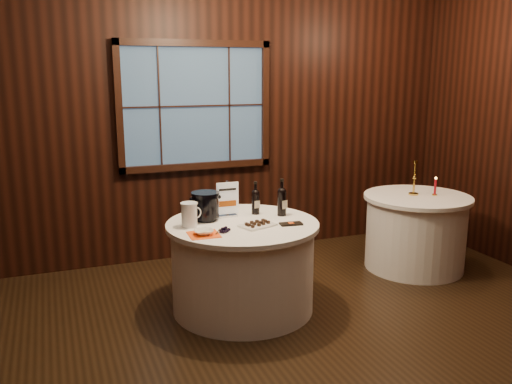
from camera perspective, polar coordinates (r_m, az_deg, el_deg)
name	(u,v)px	position (r m, az deg, el deg)	size (l,w,h in m)	color
ground	(291,365)	(3.98, 3.74, -17.71)	(6.00, 6.00, 0.00)	black
back_wall	(195,116)	(5.80, -6.46, 7.97)	(6.00, 0.10, 3.00)	black
main_table	(243,266)	(4.65, -1.40, -7.76)	(1.28, 1.28, 0.77)	white
side_table	(415,232)	(5.83, 16.43, -4.02)	(1.08, 1.08, 0.77)	white
sign_stand	(227,205)	(4.69, -3.03, -1.33)	(0.20, 0.10, 0.32)	silver
port_bottle_left	(256,200)	(4.77, -0.05, -0.85)	(0.07, 0.07, 0.29)	black
port_bottle_right	(282,200)	(4.72, 2.73, -0.82)	(0.08, 0.09, 0.33)	black
ice_bucket	(206,206)	(4.58, -5.33, -1.43)	(0.24, 0.24, 0.24)	black
chocolate_plate	(258,224)	(4.41, 0.17, -3.44)	(0.32, 0.26, 0.04)	white
chocolate_box	(291,224)	(4.47, 3.71, -3.37)	(0.18, 0.09, 0.02)	black
grape_bunch	(226,230)	(4.25, -3.18, -4.05)	(0.17, 0.10, 0.04)	black
glass_pitcher	(190,215)	(4.42, -7.01, -2.37)	(0.18, 0.14, 0.20)	white
orange_napkin	(204,235)	(4.21, -5.52, -4.48)	(0.23, 0.23, 0.00)	#FF5415
cracker_bowl	(204,232)	(4.21, -5.53, -4.21)	(0.15, 0.15, 0.04)	white
brass_candlestick	(414,183)	(5.74, 16.30, 0.96)	(0.10, 0.10, 0.35)	gold
red_candle	(435,188)	(5.78, 18.34, 0.40)	(0.05, 0.05, 0.19)	gold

